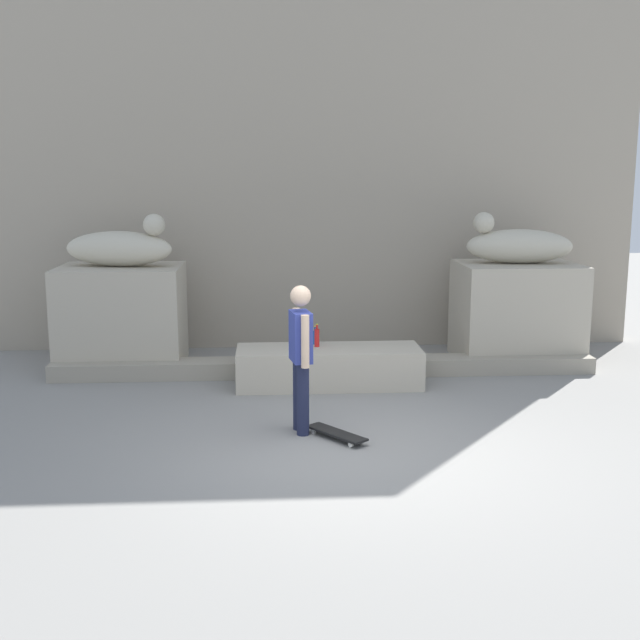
% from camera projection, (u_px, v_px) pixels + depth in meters
% --- Properties ---
extents(ground_plane, '(40.00, 40.00, 0.00)m').
position_uv_depth(ground_plane, '(348.00, 450.00, 8.39)').
color(ground_plane, gray).
extents(facade_wall, '(10.59, 0.60, 6.66)m').
position_uv_depth(facade_wall, '(316.00, 145.00, 13.08)').
color(facade_wall, '#A69986').
rests_on(facade_wall, ground_plane).
extents(pedestal_left, '(1.80, 1.40, 1.52)m').
position_uv_depth(pedestal_left, '(122.00, 317.00, 11.90)').
color(pedestal_left, '#B7AD99').
rests_on(pedestal_left, ground_plane).
extents(pedestal_right, '(1.80, 1.40, 1.52)m').
position_uv_depth(pedestal_right, '(516.00, 312.00, 12.28)').
color(pedestal_right, '#B7AD99').
rests_on(pedestal_right, ground_plane).
extents(statue_reclining_left, '(1.68, 0.85, 0.78)m').
position_uv_depth(statue_reclining_left, '(121.00, 247.00, 11.70)').
color(statue_reclining_left, beige).
rests_on(statue_reclining_left, pedestal_left).
extents(statue_reclining_right, '(1.65, 0.74, 0.78)m').
position_uv_depth(statue_reclining_right, '(517.00, 245.00, 12.09)').
color(statue_reclining_right, beige).
rests_on(statue_reclining_right, pedestal_right).
extents(ledge_block, '(2.51, 0.87, 0.52)m').
position_uv_depth(ledge_block, '(329.00, 367.00, 10.90)').
color(ledge_block, '#B7AD99').
rests_on(ledge_block, ground_plane).
extents(skater, '(0.26, 0.53, 1.67)m').
position_uv_depth(skater, '(301.00, 352.00, 8.82)').
color(skater, '#1E233F').
rests_on(skater, ground_plane).
extents(skateboard, '(0.65, 0.75, 0.08)m').
position_uv_depth(skateboard, '(336.00, 433.00, 8.74)').
color(skateboard, black).
rests_on(skateboard, ground_plane).
extents(bottle_blue, '(0.06, 0.06, 0.26)m').
position_uv_depth(bottle_blue, '(315.00, 337.00, 11.07)').
color(bottle_blue, '#194C99').
rests_on(bottle_blue, ledge_block).
extents(bottle_red, '(0.07, 0.07, 0.32)m').
position_uv_depth(bottle_red, '(317.00, 337.00, 10.91)').
color(bottle_red, red).
rests_on(bottle_red, ledge_block).
extents(stair_step, '(7.81, 0.50, 0.24)m').
position_uv_depth(stair_step, '(326.00, 367.00, 11.50)').
color(stair_step, gray).
rests_on(stair_step, ground_plane).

